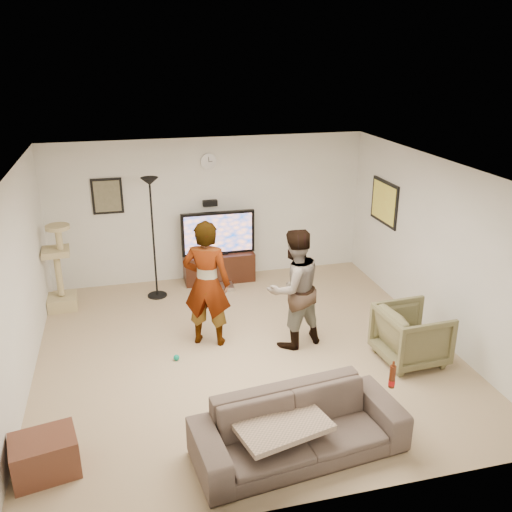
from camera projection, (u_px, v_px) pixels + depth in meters
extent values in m
cube|color=tan|center=(246.00, 352.00, 7.49)|extent=(5.50, 5.50, 0.02)
cube|color=white|center=(245.00, 169.00, 6.59)|extent=(5.50, 5.50, 0.02)
cube|color=silver|center=(210.00, 209.00, 9.53)|extent=(5.50, 0.04, 2.50)
cube|color=silver|center=(320.00, 385.00, 4.54)|extent=(5.50, 0.04, 2.50)
cube|color=silver|center=(17.00, 287.00, 6.41)|extent=(0.04, 5.50, 2.50)
cube|color=silver|center=(436.00, 248.00, 7.67)|extent=(0.04, 5.50, 2.50)
cylinder|color=silver|center=(208.00, 161.00, 9.20)|extent=(0.26, 0.04, 0.26)
cube|color=black|center=(210.00, 203.00, 9.43)|extent=(0.25, 0.10, 0.10)
cube|color=#605C45|center=(107.00, 196.00, 9.00)|extent=(0.42, 0.03, 0.52)
cube|color=#FDE44D|center=(384.00, 202.00, 9.02)|extent=(0.03, 0.78, 0.62)
cube|color=black|center=(219.00, 267.00, 9.68)|extent=(1.23, 0.45, 0.51)
cube|color=beige|center=(222.00, 287.00, 9.40)|extent=(0.40, 0.30, 0.07)
cube|color=black|center=(218.00, 233.00, 9.46)|extent=(1.28, 0.08, 0.76)
cube|color=#FE8F57|center=(219.00, 234.00, 9.42)|extent=(1.18, 0.01, 0.67)
cylinder|color=black|center=(153.00, 239.00, 8.80)|extent=(0.32, 0.32, 2.01)
cube|color=tan|center=(58.00, 267.00, 8.50)|extent=(0.47, 0.47, 1.40)
imported|color=#A9A8B5|center=(207.00, 284.00, 7.40)|extent=(0.77, 0.64, 1.79)
imported|color=navy|center=(294.00, 289.00, 7.38)|extent=(0.97, 0.85, 1.68)
imported|color=#4F423C|center=(299.00, 427.00, 5.49)|extent=(2.22, 1.08, 0.62)
cube|color=tan|center=(279.00, 422.00, 5.40)|extent=(1.04, 0.90, 0.06)
cylinder|color=#57220E|center=(392.00, 377.00, 5.56)|extent=(0.06, 0.06, 0.25)
imported|color=brown|center=(411.00, 335.00, 7.14)|extent=(0.87, 0.84, 0.75)
cube|color=#552E20|center=(45.00, 456.00, 5.26)|extent=(0.68, 0.56, 0.40)
sphere|color=#0A8B6D|center=(176.00, 358.00, 7.24)|extent=(0.08, 0.08, 0.08)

